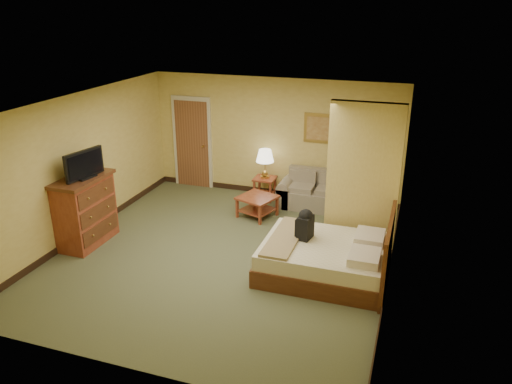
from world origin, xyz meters
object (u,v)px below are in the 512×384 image
at_px(dresser, 85,210).
at_px(loveseat, 316,196).
at_px(bed, 328,258).
at_px(coffee_table, 257,202).

bearing_deg(dresser, loveseat, 39.68).
bearing_deg(bed, dresser, -176.65).
distance_m(loveseat, bed, 2.78).
distance_m(coffee_table, bed, 2.55).
bearing_deg(loveseat, bed, -73.79).
bearing_deg(dresser, coffee_table, 39.48).
distance_m(loveseat, coffee_table, 1.33).
distance_m(coffee_table, dresser, 3.26).
height_order(dresser, bed, dresser).
relative_size(loveseat, dresser, 1.24).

